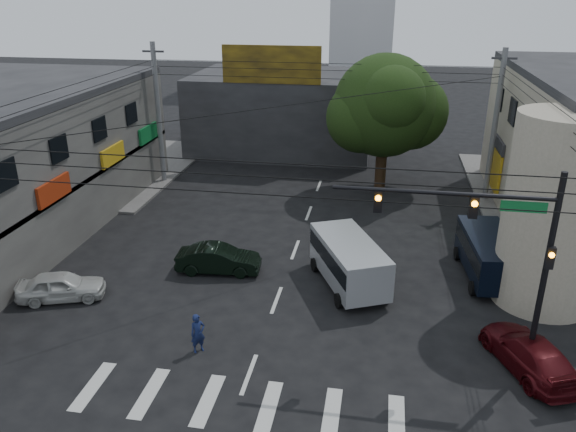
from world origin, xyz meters
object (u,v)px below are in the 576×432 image
(traffic_gantry, at_px, (496,239))
(white_compact, at_px, (61,286))
(silver_minivan, at_px, (349,264))
(maroon_sedan, at_px, (529,353))
(utility_pole_far_right, at_px, (494,128))
(navy_van, at_px, (488,257))
(street_tree, at_px, (385,106))
(traffic_officer, at_px, (198,333))
(utility_pole_far_left, at_px, (159,115))
(dark_sedan, at_px, (219,259))

(traffic_gantry, distance_m, white_compact, 17.43)
(silver_minivan, bearing_deg, traffic_gantry, -159.17)
(white_compact, distance_m, maroon_sedan, 18.57)
(utility_pole_far_right, xyz_separation_m, navy_van, (-1.44, -10.32, -3.59))
(street_tree, bearing_deg, traffic_gantry, -78.01)
(silver_minivan, height_order, traffic_officer, silver_minivan)
(utility_pole_far_left, xyz_separation_m, dark_sedan, (7.35, -11.90, -3.96))
(dark_sedan, xyz_separation_m, white_compact, (-5.87, -3.54, -0.03))
(white_compact, xyz_separation_m, traffic_officer, (6.90, -2.56, 0.15))
(traffic_gantry, relative_size, white_compact, 1.86)
(dark_sedan, xyz_separation_m, navy_van, (12.21, 1.58, 0.37))
(street_tree, xyz_separation_m, silver_minivan, (-1.10, -13.17, -4.41))
(street_tree, relative_size, maroon_sedan, 1.86)
(utility_pole_far_left, relative_size, utility_pole_far_right, 1.00)
(traffic_gantry, relative_size, traffic_officer, 4.75)
(street_tree, xyz_separation_m, maroon_sedan, (5.49, -18.02, -4.85))
(street_tree, distance_m, dark_sedan, 15.52)
(maroon_sedan, bearing_deg, utility_pole_far_right, -115.68)
(dark_sedan, distance_m, traffic_officer, 6.19)
(dark_sedan, height_order, traffic_officer, traffic_officer)
(street_tree, relative_size, white_compact, 2.25)
(utility_pole_far_right, relative_size, maroon_sedan, 1.97)
(traffic_gantry, bearing_deg, maroon_sedan, -0.47)
(traffic_gantry, bearing_deg, dark_sedan, 155.05)
(traffic_officer, bearing_deg, maroon_sedan, -35.75)
(street_tree, xyz_separation_m, utility_pole_far_right, (6.50, -1.00, -0.87))
(utility_pole_far_right, distance_m, white_compact, 25.20)
(traffic_gantry, height_order, utility_pole_far_right, utility_pole_far_right)
(navy_van, bearing_deg, traffic_officer, 119.37)
(silver_minivan, bearing_deg, white_compact, 80.61)
(utility_pole_far_left, bearing_deg, utility_pole_far_right, 0.00)
(white_compact, bearing_deg, utility_pole_far_right, -70.68)
(traffic_gantry, relative_size, silver_minivan, 1.35)
(street_tree, xyz_separation_m, traffic_gantry, (3.82, -18.00, -0.64))
(white_compact, bearing_deg, utility_pole_far_left, -13.54)
(street_tree, relative_size, silver_minivan, 1.63)
(utility_pole_far_right, bearing_deg, maroon_sedan, -93.41)
(utility_pole_far_left, xyz_separation_m, utility_pole_far_right, (21.00, 0.00, 0.00))
(utility_pole_far_left, xyz_separation_m, navy_van, (19.56, -10.32, -3.59))
(dark_sedan, bearing_deg, utility_pole_far_right, -53.84)
(dark_sedan, bearing_deg, silver_minivan, -97.49)
(traffic_gantry, height_order, maroon_sedan, traffic_gantry)
(utility_pole_far_left, height_order, utility_pole_far_right, same)
(maroon_sedan, relative_size, traffic_officer, 3.08)
(traffic_gantry, distance_m, navy_van, 7.80)
(navy_van, bearing_deg, utility_pole_far_left, 57.07)
(maroon_sedan, bearing_deg, white_compact, -27.15)
(utility_pole_far_left, distance_m, white_compact, 16.01)
(traffic_gantry, height_order, white_compact, traffic_gantry)
(navy_van, bearing_deg, dark_sedan, 92.27)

